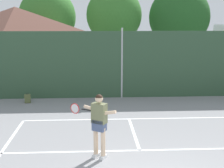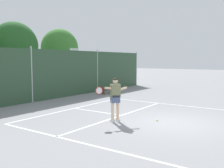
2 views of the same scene
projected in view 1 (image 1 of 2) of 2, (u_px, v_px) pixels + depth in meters
chainlink_fence at (122, 65)px, 15.54m from camera, size 26.09×0.09×3.43m
basketball_hoop at (220, 47)px, 17.35m from camera, size 0.90×0.67×3.55m
clubhouse_building at (17, 44)px, 18.96m from camera, size 6.59×4.71×4.54m
treeline_backdrop at (108, 17)px, 23.99m from camera, size 27.35×4.35×6.30m
tennis_player at (99, 120)px, 8.78m from camera, size 1.29×0.74×1.85m
backpack_olive at (28, 99)px, 14.81m from camera, size 0.31×0.29×0.46m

